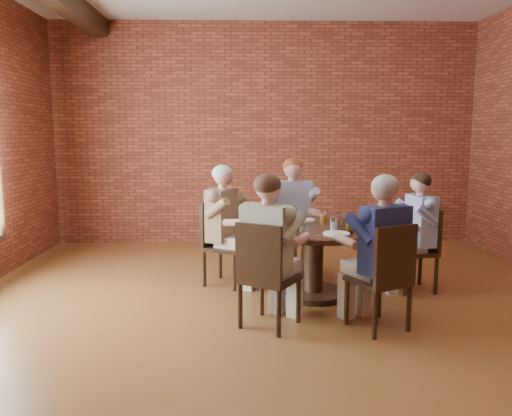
{
  "coord_description": "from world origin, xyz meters",
  "views": [
    {
      "loc": [
        -0.33,
        -4.32,
        1.7
      ],
      "look_at": [
        -0.19,
        1.0,
        0.91
      ],
      "focal_mm": 35.0,
      "sensor_mm": 36.0,
      "label": 1
    }
  ],
  "objects_px": {
    "dining_table": "(314,247)",
    "diner_b": "(293,216)",
    "chair_b": "(291,229)",
    "chair_e": "(386,274)",
    "chair_d": "(265,272)",
    "smartphone": "(347,231)",
    "diner_d": "(270,251)",
    "diner_c": "(227,226)",
    "diner_a": "(415,233)",
    "diner_e": "(379,253)",
    "chair_a": "(421,246)",
    "chair_c": "(220,239)"
  },
  "relations": [
    {
      "from": "dining_table",
      "to": "diner_b",
      "type": "distance_m",
      "value": 1.0
    },
    {
      "from": "dining_table",
      "to": "diner_b",
      "type": "relative_size",
      "value": 0.99
    },
    {
      "from": "chair_b",
      "to": "chair_e",
      "type": "height_order",
      "value": "chair_b"
    },
    {
      "from": "chair_d",
      "to": "chair_e",
      "type": "height_order",
      "value": "chair_d"
    },
    {
      "from": "diner_b",
      "to": "smartphone",
      "type": "xyz_separation_m",
      "value": [
        0.42,
        -1.25,
        0.05
      ]
    },
    {
      "from": "chair_d",
      "to": "diner_d",
      "type": "bearing_deg",
      "value": -90.0
    },
    {
      "from": "chair_b",
      "to": "diner_c",
      "type": "distance_m",
      "value": 1.02
    },
    {
      "from": "chair_d",
      "to": "diner_b",
      "type": "bearing_deg",
      "value": -71.1
    },
    {
      "from": "diner_a",
      "to": "chair_e",
      "type": "xyz_separation_m",
      "value": [
        -0.64,
        -1.14,
        -0.13
      ]
    },
    {
      "from": "diner_a",
      "to": "diner_c",
      "type": "distance_m",
      "value": 2.07
    },
    {
      "from": "chair_b",
      "to": "chair_d",
      "type": "relative_size",
      "value": 1.02
    },
    {
      "from": "diner_c",
      "to": "diner_e",
      "type": "distance_m",
      "value": 1.92
    },
    {
      "from": "chair_a",
      "to": "diner_d",
      "type": "distance_m",
      "value": 1.99
    },
    {
      "from": "chair_c",
      "to": "diner_b",
      "type": "bearing_deg",
      "value": -35.53
    },
    {
      "from": "chair_a",
      "to": "smartphone",
      "type": "xyz_separation_m",
      "value": [
        -0.91,
        -0.46,
        0.26
      ]
    },
    {
      "from": "dining_table",
      "to": "diner_e",
      "type": "relative_size",
      "value": 1.03
    },
    {
      "from": "diner_c",
      "to": "chair_d",
      "type": "bearing_deg",
      "value": -138.73
    },
    {
      "from": "diner_c",
      "to": "chair_e",
      "type": "height_order",
      "value": "diner_c"
    },
    {
      "from": "chair_a",
      "to": "diner_a",
      "type": "relative_size",
      "value": 0.71
    },
    {
      "from": "diner_c",
      "to": "diner_d",
      "type": "height_order",
      "value": "diner_d"
    },
    {
      "from": "diner_d",
      "to": "smartphone",
      "type": "relative_size",
      "value": 9.03
    },
    {
      "from": "diner_d",
      "to": "chair_e",
      "type": "height_order",
      "value": "diner_d"
    },
    {
      "from": "chair_d",
      "to": "diner_d",
      "type": "height_order",
      "value": "diner_d"
    },
    {
      "from": "chair_e",
      "to": "smartphone",
      "type": "distance_m",
      "value": 0.76
    },
    {
      "from": "smartphone",
      "to": "diner_d",
      "type": "bearing_deg",
      "value": -151.42
    },
    {
      "from": "chair_a",
      "to": "diner_e",
      "type": "xyz_separation_m",
      "value": [
        -0.76,
        -1.08,
        0.18
      ]
    },
    {
      "from": "smartphone",
      "to": "chair_b",
      "type": "bearing_deg",
      "value": 102.17
    },
    {
      "from": "chair_a",
      "to": "chair_d",
      "type": "bearing_deg",
      "value": -67.23
    },
    {
      "from": "diner_a",
      "to": "diner_d",
      "type": "bearing_deg",
      "value": -67.52
    },
    {
      "from": "diner_c",
      "to": "diner_d",
      "type": "distance_m",
      "value": 1.33
    },
    {
      "from": "diner_b",
      "to": "chair_e",
      "type": "bearing_deg",
      "value": -79.99
    },
    {
      "from": "diner_c",
      "to": "chair_e",
      "type": "distance_m",
      "value": 2.01
    },
    {
      "from": "chair_c",
      "to": "diner_d",
      "type": "xyz_separation_m",
      "value": [
        0.5,
        -1.3,
        0.17
      ]
    },
    {
      "from": "dining_table",
      "to": "diner_e",
      "type": "bearing_deg",
      "value": -63.62
    },
    {
      "from": "dining_table",
      "to": "chair_b",
      "type": "relative_size",
      "value": 1.43
    },
    {
      "from": "diner_d",
      "to": "dining_table",
      "type": "bearing_deg",
      "value": -90.0
    },
    {
      "from": "chair_e",
      "to": "smartphone",
      "type": "relative_size",
      "value": 6.29
    },
    {
      "from": "diner_a",
      "to": "chair_e",
      "type": "distance_m",
      "value": 1.32
    },
    {
      "from": "diner_e",
      "to": "chair_c",
      "type": "bearing_deg",
      "value": -69.82
    },
    {
      "from": "diner_e",
      "to": "chair_e",
      "type": "bearing_deg",
      "value": 90.0
    },
    {
      "from": "dining_table",
      "to": "chair_e",
      "type": "distance_m",
      "value": 1.09
    },
    {
      "from": "dining_table",
      "to": "chair_b",
      "type": "xyz_separation_m",
      "value": [
        -0.14,
        1.07,
        -0.0
      ]
    },
    {
      "from": "dining_table",
      "to": "diner_b",
      "type": "xyz_separation_m",
      "value": [
        -0.13,
        0.97,
        0.17
      ]
    },
    {
      "from": "dining_table",
      "to": "diner_a",
      "type": "bearing_deg",
      "value": 8.68
    },
    {
      "from": "dining_table",
      "to": "chair_d",
      "type": "distance_m",
      "value": 1.05
    },
    {
      "from": "dining_table",
      "to": "smartphone",
      "type": "distance_m",
      "value": 0.46
    },
    {
      "from": "chair_e",
      "to": "diner_e",
      "type": "height_order",
      "value": "diner_e"
    },
    {
      "from": "chair_a",
      "to": "diner_d",
      "type": "height_order",
      "value": "diner_d"
    },
    {
      "from": "chair_b",
      "to": "diner_e",
      "type": "bearing_deg",
      "value": -80.85
    },
    {
      "from": "chair_e",
      "to": "diner_e",
      "type": "xyz_separation_m",
      "value": [
        -0.04,
        0.08,
        0.17
      ]
    }
  ]
}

